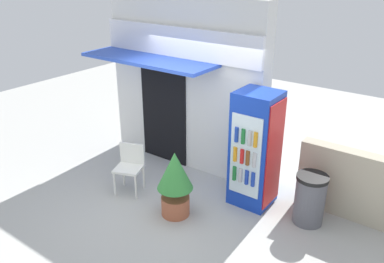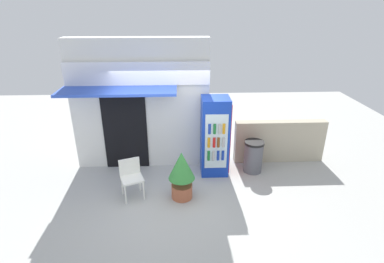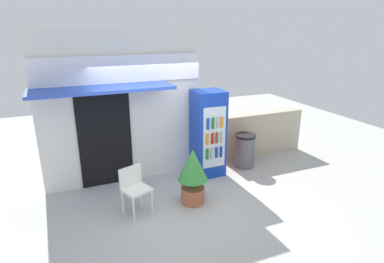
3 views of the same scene
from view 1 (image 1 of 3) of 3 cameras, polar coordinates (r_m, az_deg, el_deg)
name	(u,v)px [view 1 (image 1 of 3)]	position (r m, az deg, el deg)	size (l,w,h in m)	color
ground	(165,202)	(6.86, -3.84, -9.96)	(16.00, 16.00, 0.00)	#B2B2AD
storefront_building	(184,83)	(7.51, -1.21, 6.97)	(3.36, 1.15, 3.21)	silver
drink_cooler	(255,150)	(6.46, 9.01, -2.58)	(0.67, 0.67, 1.93)	#1438B2
plastic_chair	(130,164)	(7.00, -8.82, -4.60)	(0.56, 0.54, 0.85)	white
potted_plant_near_shop	(175,179)	(6.22, -2.45, -6.86)	(0.57, 0.57, 1.09)	#AD5B3D
trash_bin	(310,199)	(6.41, 16.47, -9.23)	(0.48, 0.48, 0.81)	#595960
stone_boundary_wall	(376,192)	(6.64, 24.76, -7.83)	(2.36, 0.24, 1.12)	#B7AD93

